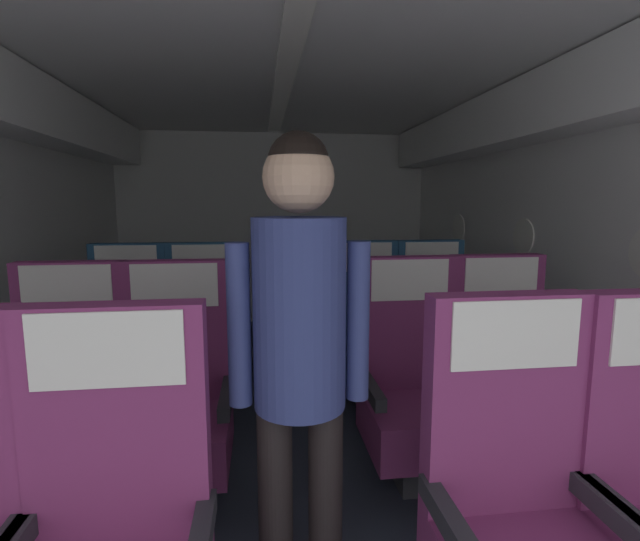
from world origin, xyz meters
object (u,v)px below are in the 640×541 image
Objects in this scene: seat_b_right_aisle at (505,385)px; seat_c_left_window at (127,344)px; seat_b_right_window at (413,391)px; seat_c_left_aisle at (204,342)px; seat_c_right_window at (366,335)px; seat_b_left_aisle at (176,405)px; flight_attendant at (300,336)px; seat_a_right_window at (522,526)px; seat_b_left_window at (68,409)px; seat_c_right_aisle at (434,333)px.

seat_b_right_aisle is 2.27m from seat_c_left_window.
seat_c_left_aisle is (-1.10, 0.96, 0.00)m from seat_b_right_window.
seat_c_right_window is at bearing 116.99° from seat_b_right_aisle.
seat_b_right_aisle is at bearing 0.93° from seat_b_left_aisle.
seat_b_right_aisle is 1.39m from flight_attendant.
seat_c_left_window is at bearing -179.80° from seat_c_right_window.
seat_c_right_window is (1.57, 0.01, 0.00)m from seat_c_left_window.
seat_a_right_window is at bearing -90.10° from seat_b_right_window.
seat_b_right_window is at bearing 89.90° from seat_a_right_window.
seat_b_right_window is 0.70× the size of flight_attendant.
seat_b_left_window is 1.00× the size of seat_b_left_aisle.
seat_b_right_window is at bearing -116.33° from seat_c_right_aisle.
seat_c_right_window is 1.84m from flight_attendant.
seat_c_left_window is 1.57m from seat_c_right_window.
seat_a_right_window is 0.95m from seat_b_right_window.
seat_c_right_window is (-0.48, 0.02, 0.00)m from seat_c_right_aisle.
seat_c_left_window is 2.05m from seat_c_right_aisle.
seat_b_right_window is 1.05m from flight_attendant.
seat_c_right_aisle is at bearing -0.27° from seat_c_left_window.
seat_b_left_window is 1.00× the size of seat_c_left_aisle.
seat_c_right_aisle is 2.04m from flight_attendant.
seat_c_left_window is (-2.06, 0.95, 0.00)m from seat_b_right_aisle.
flight_attendant is at bearing -109.75° from seat_c_right_window.
seat_b_right_aisle is 0.48m from seat_b_right_window.
seat_c_left_window is at bearing 133.09° from flight_attendant.
seat_b_left_aisle is 1.59m from seat_b_right_aisle.
flight_attendant is (0.97, -1.66, 0.50)m from seat_c_left_window.
seat_b_left_window and seat_c_right_window have the same top height.
seat_c_left_window and seat_c_right_window have the same top height.
seat_b_left_aisle is 1.00× the size of seat_b_right_aisle.
seat_c_left_aisle is at bearing 119.29° from flight_attendant.
seat_c_right_aisle is (1.58, 0.96, 0.00)m from seat_b_left_aisle.
seat_c_right_window is at bearing 41.66° from seat_b_left_aisle.
seat_c_left_window is 0.48m from seat_c_left_aisle.
seat_b_right_aisle and seat_c_right_aisle have the same top height.
seat_c_left_aisle is 1.00× the size of seat_c_right_aisle.
seat_c_right_window is (-0.49, 0.95, 0.00)m from seat_b_right_aisle.
seat_c_left_aisle is at bearing 138.87° from seat_b_right_window.
seat_b_left_aisle is at bearing 139.50° from seat_a_right_window.
seat_c_right_aisle is at bearing 63.67° from seat_b_right_window.
seat_b_right_aisle is at bearing -63.01° from seat_c_right_window.
flight_attendant reaches higher than seat_c_left_aisle.
seat_c_left_window is at bearing 129.45° from seat_a_right_window.
seat_c_right_window is at bearing 0.20° from seat_c_left_window.
seat_b_left_aisle is at bearing -148.60° from seat_c_right_aisle.
seat_a_right_window is at bearing -31.32° from seat_b_left_window.
seat_b_left_window and seat_c_left_aisle have the same top height.
seat_c_right_aisle is 0.70× the size of flight_attendant.
seat_b_right_aisle is 1.84m from seat_c_left_aisle.
seat_c_left_aisle is at bearing 179.94° from seat_c_right_aisle.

